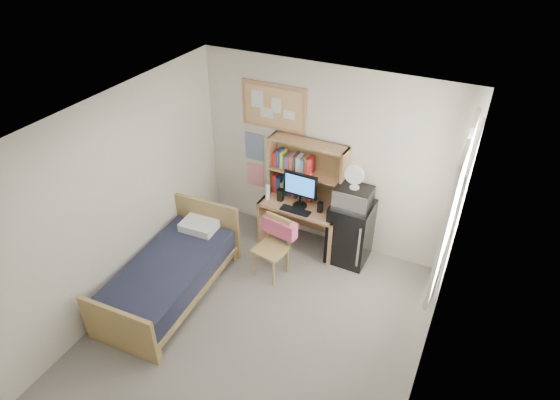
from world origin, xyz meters
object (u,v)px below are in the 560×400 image
at_px(bed, 170,279).
at_px(speaker_left, 280,195).
at_px(speaker_right, 320,207).
at_px(bulletin_board, 274,107).
at_px(microwave, 354,197).
at_px(desk_chair, 271,249).
at_px(monitor, 300,190).
at_px(desk_fan, 356,177).
at_px(desk, 301,224).
at_px(mini_fridge, 350,232).

height_order(bed, speaker_left, speaker_left).
bearing_deg(speaker_right, bulletin_board, 159.06).
bearing_deg(bed, microwave, 39.93).
bearing_deg(desk_chair, speaker_right, 69.63).
relative_size(desk_chair, bed, 0.46).
height_order(bulletin_board, desk_chair, bulletin_board).
distance_m(monitor, desk_fan, 0.81).
relative_size(bulletin_board, desk, 0.83).
distance_m(bulletin_board, speaker_right, 1.47).
distance_m(speaker_right, desk_fan, 0.69).
height_order(mini_fridge, microwave, microwave).
xyz_separation_m(bed, speaker_left, (0.76, 1.60, 0.54)).
relative_size(desk_chair, speaker_right, 5.55).
distance_m(desk, desk_fan, 1.21).
relative_size(bed, speaker_right, 12.15).
relative_size(bulletin_board, desk_fan, 3.03).
bearing_deg(speaker_left, desk, 11.31).
height_order(desk, desk_chair, desk_chair).
bearing_deg(bulletin_board, monitor, -31.47).
height_order(mini_fridge, desk_fan, desk_fan).
bearing_deg(bed, mini_fridge, 40.27).
distance_m(bulletin_board, microwave, 1.59).
xyz_separation_m(bulletin_board, desk_fan, (1.29, -0.29, -0.60)).
height_order(speaker_left, microwave, microwave).
bearing_deg(bed, desk, 54.43).
bearing_deg(desk, speaker_right, -11.31).
distance_m(monitor, speaker_left, 0.34).
xyz_separation_m(bulletin_board, mini_fridge, (1.29, -0.27, -1.47)).
bearing_deg(bulletin_board, desk_fan, -12.65).
distance_m(monitor, microwave, 0.73).
relative_size(desk, monitor, 2.20).
distance_m(desk, speaker_left, 0.54).
xyz_separation_m(desk, microwave, (0.72, -0.00, 0.68)).
xyz_separation_m(desk_chair, mini_fridge, (0.82, 0.77, 0.02)).
xyz_separation_m(bed, speaker_right, (1.36, 1.59, 0.52)).
xyz_separation_m(bulletin_board, desk_chair, (0.47, -1.04, -1.49)).
height_order(speaker_left, speaker_right, speaker_left).
bearing_deg(microwave, speaker_right, -170.78).
bearing_deg(microwave, bed, -136.55).
bearing_deg(mini_fridge, desk_chair, -135.89).
bearing_deg(speaker_right, microwave, 9.67).
distance_m(desk, mini_fridge, 0.73).
height_order(desk, bed, desk).
relative_size(desk_chair, speaker_left, 4.62).
bearing_deg(bulletin_board, mini_fridge, -11.80).
distance_m(bulletin_board, desk_chair, 1.88).
bearing_deg(mini_fridge, speaker_left, -175.31).
xyz_separation_m(mini_fridge, bed, (-1.79, -1.67, -0.19)).
bearing_deg(bed, bulletin_board, 72.78).
bearing_deg(mini_fridge, microwave, -90.00).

